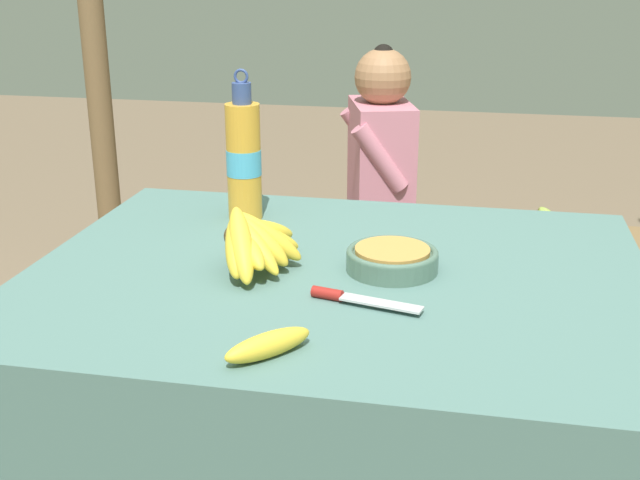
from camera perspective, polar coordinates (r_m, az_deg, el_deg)
name	(u,v)px	position (r m, az deg, el deg)	size (l,w,h in m)	color
market_counter	(335,449)	(1.70, 1.10, -14.65)	(1.16, 0.92, 0.79)	#4C706B
banana_bunch_ripe	(253,238)	(1.50, -4.79, 0.14)	(0.16, 0.27, 0.14)	#4C381E
serving_bowl	(392,258)	(1.51, 5.16, -1.29)	(0.17, 0.17, 0.04)	#4C6B5B
water_bottle	(244,159)	(1.78, -5.44, 5.74)	(0.08, 0.08, 0.33)	gold
loose_banana_front	(268,345)	(1.19, -3.71, -7.44)	(0.13, 0.14, 0.04)	gold
knife	(350,298)	(1.37, 2.12, -4.11)	(0.20, 0.07, 0.02)	#BCBCC1
wooden_bench	(411,241)	(3.03, 6.51, -0.09)	(1.67, 0.32, 0.39)	brown
seated_vendor	(368,171)	(2.93, 3.46, 4.90)	(0.46, 0.43, 1.06)	#564C60
banana_bunch_green	(549,220)	(3.00, 15.97, 1.39)	(0.16, 0.25, 0.12)	#4C381E
support_post_near	(91,14)	(3.48, -15.95, 15.21)	(0.10, 0.10, 2.25)	brown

